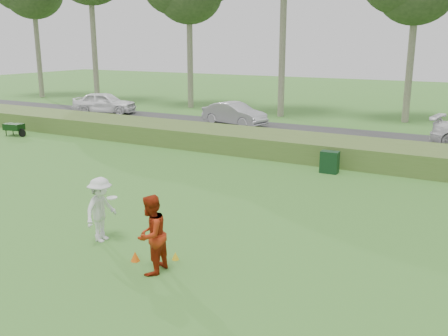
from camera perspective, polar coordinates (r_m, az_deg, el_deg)
The scene contains 11 objects.
ground at distance 12.56m, azimuth -8.98°, elevation -9.76°, with size 120.00×120.00×0.00m, color #316F25.
reed_strip at distance 22.64m, azimuth 9.83°, elevation 2.32°, with size 80.00×3.00×0.90m, color #446327.
park_road at distance 27.42m, azimuth 13.26°, elevation 3.34°, with size 80.00×6.00×0.06m, color #2D2D2D.
player_white at distance 13.32m, azimuth -13.89°, elevation -4.63°, with size 0.90×1.16×1.71m.
player_red at distance 11.29m, azimuth -8.36°, elevation -7.55°, with size 0.89×0.69×1.82m, color #A0260D.
cone_orange at distance 12.22m, azimuth -10.12°, elevation -9.90°, with size 0.22×0.22×0.24m, color #DE560B.
cone_yellow at distance 12.17m, azimuth -5.58°, elevation -9.96°, with size 0.18×0.18×0.19m, color gold.
utility_cabinet at distance 20.12m, azimuth 11.97°, elevation 0.66°, with size 0.70×0.44×0.87m, color black.
wheelbarrow at distance 29.70m, azimuth -22.85°, elevation 4.32°, with size 1.40×0.78×0.68m.
car_left at distance 36.72m, azimuth -13.49°, elevation 7.28°, with size 1.78×4.42×1.51m, color white.
car_mid at distance 30.68m, azimuth 1.19°, elevation 6.22°, with size 1.46×4.18×1.38m, color #BBBBC0.
Camera 1 is at (7.15, -8.98, 5.10)m, focal length 40.00 mm.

